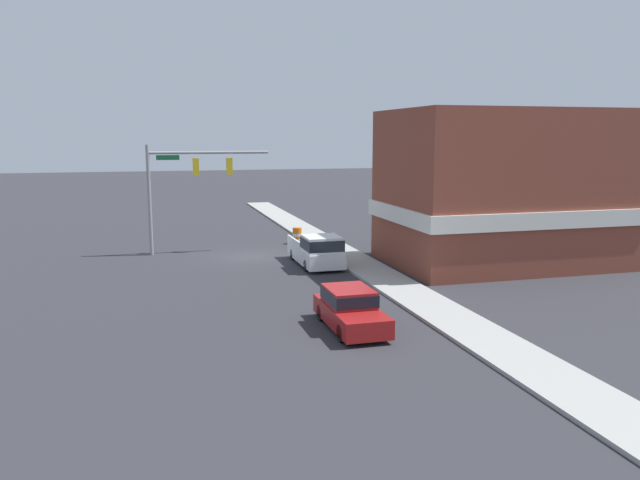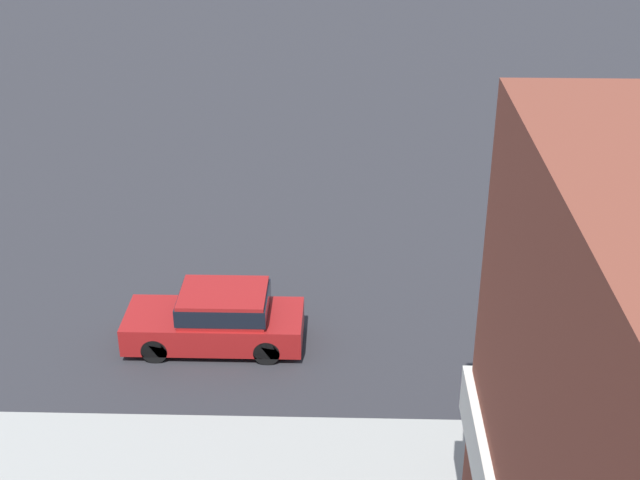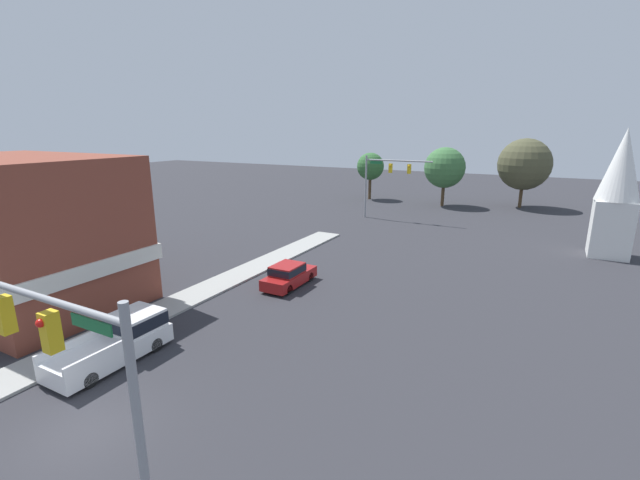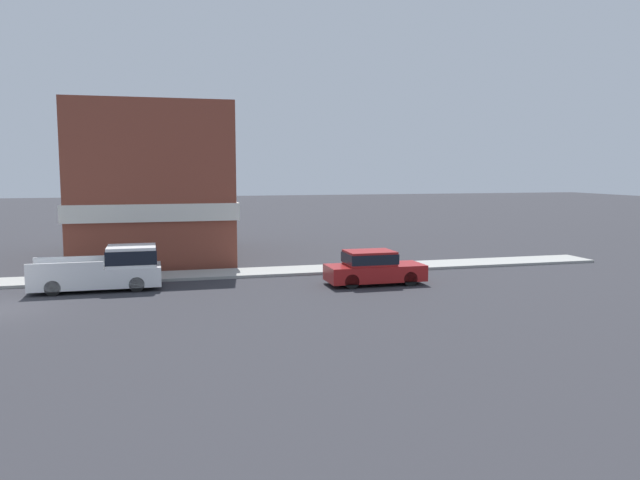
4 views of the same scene
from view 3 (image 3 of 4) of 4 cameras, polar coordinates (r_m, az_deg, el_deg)
The scene contains 10 objects.
ground_plane at distance 18.39m, azimuth -28.89°, elevation -21.54°, with size 200.00×200.00×0.00m, color #2D2D33.
near_signal_assembly at distance 12.40m, azimuth -30.66°, elevation -13.15°, with size 7.57×0.49×6.84m.
far_signal_assembly at distance 50.29m, azimuth 8.70°, elevation 8.76°, with size 7.84×0.49×7.34m.
car_lead at distance 28.90m, azimuth -4.21°, elevation -4.64°, with size 1.82×4.47×1.56m.
pickup_truck_parked at distance 22.21m, azimuth -25.10°, elevation -11.85°, with size 2.08×5.43×1.89m.
corner_brick_building at distance 30.82m, azimuth -34.93°, elevation 0.64°, with size 13.15×8.85×8.81m.
church_steeple at distance 42.09m, azimuth 34.89°, elevation 5.39°, with size 3.19×3.19×10.46m.
backdrop_tree_left_far at distance 64.99m, azimuth 6.74°, elevation 9.70°, with size 4.02×4.02×6.92m.
backdrop_tree_left_mid at distance 61.03m, azimuth 16.29°, elevation 9.23°, with size 5.47×5.47×7.96m.
backdrop_tree_center at distance 63.37m, azimuth 25.60°, elevation 9.08°, with size 6.77×6.77×9.16m.
Camera 3 is at (13.33, -7.36, 10.30)m, focal length 24.00 mm.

